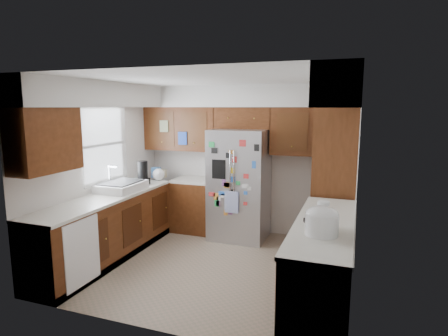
{
  "coord_description": "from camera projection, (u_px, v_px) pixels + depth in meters",
  "views": [
    {
      "loc": [
        1.79,
        -4.52,
        2.16
      ],
      "look_at": [
        0.04,
        0.35,
        1.31
      ],
      "focal_mm": 30.0,
      "sensor_mm": 36.0,
      "label": 1
    }
  ],
  "objects": [
    {
      "name": "floor",
      "position": [
        213.0,
        265.0,
        5.14
      ],
      "size": [
        3.6,
        3.6,
        0.0
      ],
      "primitive_type": "plane",
      "color": "gray",
      "rests_on": "ground"
    },
    {
      "name": "room_shell",
      "position": [
        215.0,
        131.0,
        5.22
      ],
      "size": [
        3.64,
        3.24,
        2.52
      ],
      "color": "silver",
      "rests_on": "ground"
    },
    {
      "name": "left_counter_run",
      "position": [
        128.0,
        224.0,
        5.55
      ],
      "size": [
        1.36,
        3.2,
        0.92
      ],
      "color": "#44210D",
      "rests_on": "ground"
    },
    {
      "name": "right_counter_run",
      "position": [
        323.0,
        266.0,
        4.13
      ],
      "size": [
        0.63,
        2.25,
        0.92
      ],
      "color": "#44210D",
      "rests_on": "ground"
    },
    {
      "name": "pantry",
      "position": [
        335.0,
        181.0,
        5.54
      ],
      "size": [
        0.6,
        0.9,
        2.15
      ],
      "primitive_type": "cube",
      "color": "#44210D",
      "rests_on": "ground"
    },
    {
      "name": "fridge",
      "position": [
        239.0,
        185.0,
        6.12
      ],
      "size": [
        0.9,
        0.79,
        1.8
      ],
      "color": "#A4A4AA",
      "rests_on": "ground"
    },
    {
      "name": "bridge_cabinet",
      "position": [
        244.0,
        118.0,
        6.15
      ],
      "size": [
        0.96,
        0.34,
        0.35
      ],
      "primitive_type": "cube",
      "color": "#44210D",
      "rests_on": "fridge"
    },
    {
      "name": "fridge_top_items",
      "position": [
        243.0,
        99.0,
        6.07
      ],
      "size": [
        0.61,
        0.33,
        0.3
      ],
      "color": "#2B4AB4",
      "rests_on": "bridge_cabinet"
    },
    {
      "name": "sink_assembly",
      "position": [
        121.0,
        186.0,
        5.57
      ],
      "size": [
        0.52,
        0.7,
        0.37
      ],
      "color": "white",
      "rests_on": "left_counter_run"
    },
    {
      "name": "left_counter_clutter",
      "position": [
        150.0,
        174.0,
        6.22
      ],
      "size": [
        0.34,
        0.84,
        0.38
      ],
      "color": "black",
      "rests_on": "left_counter_run"
    },
    {
      "name": "rice_cooker",
      "position": [
        322.0,
        220.0,
        3.63
      ],
      "size": [
        0.33,
        0.32,
        0.28
      ],
      "color": "white",
      "rests_on": "right_counter_run"
    },
    {
      "name": "paper_towel",
      "position": [
        323.0,
        214.0,
        3.88
      ],
      "size": [
        0.12,
        0.12,
        0.27
      ],
      "primitive_type": "cylinder",
      "color": "white",
      "rests_on": "right_counter_run"
    }
  ]
}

